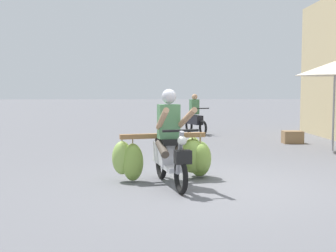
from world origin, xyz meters
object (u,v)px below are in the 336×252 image
object	(u,v)px
motorbike_main_loaded	(174,153)
produce_crate	(292,137)
motorbike_distant_ahead_left	(195,118)
market_umbrella_near_shop	(335,68)

from	to	relation	value
motorbike_main_loaded	produce_crate	world-z (taller)	motorbike_main_loaded
motorbike_distant_ahead_left	market_umbrella_near_shop	distance (m)	5.60
motorbike_main_loaded	motorbike_distant_ahead_left	distance (m)	8.07
motorbike_main_loaded	produce_crate	bearing A→B (deg)	54.57
motorbike_distant_ahead_left	motorbike_main_loaded	bearing A→B (deg)	-97.98
motorbike_distant_ahead_left	market_umbrella_near_shop	xyz separation A→B (m)	(3.11, -4.41, 1.52)
motorbike_main_loaded	motorbike_distant_ahead_left	bearing A→B (deg)	82.02
motorbike_main_loaded	market_umbrella_near_shop	size ratio (longest dim) A/B	0.85
market_umbrella_near_shop	produce_crate	size ratio (longest dim) A/B	4.06
motorbike_main_loaded	market_umbrella_near_shop	world-z (taller)	market_umbrella_near_shop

